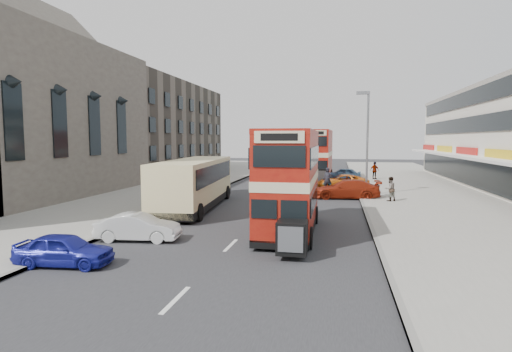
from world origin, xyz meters
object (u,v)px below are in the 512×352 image
Objects in this scene: cyclist at (328,186)px; car_left_near at (64,250)px; coach at (195,182)px; car_right_c at (343,174)px; car_left_front at (138,227)px; bus_main at (290,181)px; bus_second at (318,155)px; car_right_b at (342,182)px; pedestrian_near at (390,189)px; street_lamp at (366,135)px; pedestrian_far at (374,170)px; car_right_a at (346,189)px.

car_left_near is at bearing -108.18° from cyclist.
car_right_c is at bearing 59.77° from coach.
coach is 2.85× the size of car_right_c.
car_left_front is at bearing -110.56° from cyclist.
bus_main is 0.89× the size of bus_second.
car_right_c reaches higher than car_right_b.
car_right_b is 8.30m from pedestrian_near.
street_lamp reaches higher than bus_main.
coach is at bearing -146.91° from street_lamp.
car_right_b is at bearing 3.29° from car_right_c.
bus_second is 5.15× the size of pedestrian_far.
car_left_near is 21.35m from car_right_a.
coach is 2.39× the size of car_right_b.
car_right_c is at bearing -22.30° from car_left_near.
car_right_b is at bearing 179.33° from car_right_a.
pedestrian_far is (12.58, 29.48, 0.48)m from car_left_front.
bus_second reaches higher than pedestrian_far.
car_left_front is at bearing -28.51° from car_right_b.
car_right_c is at bearing 173.71° from car_right_b.
car_right_b is 1.19× the size of car_right_c.
cyclist is at bearing -32.68° from car_left_front.
coach is at bearing -147.30° from pedestrian_far.
cyclist is (-1.44, 1.37, 0.03)m from car_right_a.
pedestrian_far reaches higher than car_right_c.
car_left_near is 0.69× the size of car_right_a.
car_right_b is (9.52, 12.26, -1.08)m from coach.
car_right_c is 13.02m from cyclist.
car_left_near is 0.93× the size of car_left_front.
car_left_front is 30.66m from car_right_c.
car_right_a is at bearing 103.70° from bus_second.
car_right_c is at bearing -111.38° from pedestrian_near.
bus_main is 0.76× the size of coach.
coach is at bearing -132.41° from cyclist.
street_lamp is 13.95m from car_right_c.
coach is at bearing -60.82° from car_right_a.
car_right_a is (9.80, 6.25, -1.01)m from coach.
pedestrian_near is (12.28, 13.30, 0.41)m from car_left_front.
coach is 11.35m from cyclist.
bus_main is 2.18× the size of car_right_c.
pedestrian_near is 0.92× the size of pedestrian_far.
street_lamp reaches higher than coach.
coach is 11.66m from car_right_a.
bus_second reaches higher than pedestrian_near.
car_right_c reaches higher than car_left_front.
pedestrian_far is at bearing -123.36° from pedestrian_near.
street_lamp is 19.73m from car_left_front.
pedestrian_far is (0.30, 16.18, 0.07)m from pedestrian_near.
bus_second is at bearing -171.46° from car_right_a.
car_right_c is at bearing -153.53° from bus_second.
cyclist is (8.72, 20.14, 0.17)m from car_left_near.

